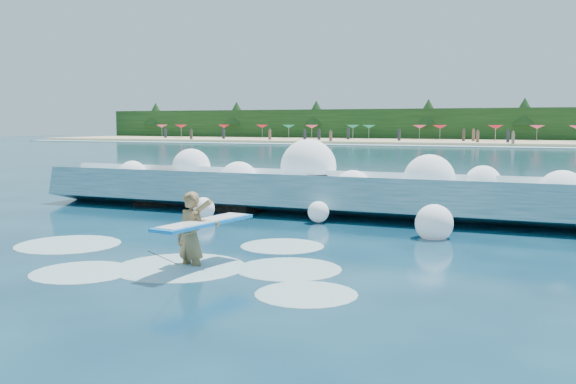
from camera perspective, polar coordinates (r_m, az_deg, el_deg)
name	(u,v)px	position (r m, az deg, el deg)	size (l,w,h in m)	color
ground	(190,252)	(14.45, -8.68, -5.27)	(200.00, 200.00, 0.00)	#07243B
beach	(504,143)	(90.34, 18.66, 4.18)	(140.00, 20.00, 0.40)	tan
wet_band	(496,147)	(79.40, 17.98, 3.86)	(140.00, 5.00, 0.08)	silver
treeline	(511,125)	(100.27, 19.19, 5.64)	(140.00, 4.00, 5.00)	black
breaking_wave	(326,195)	(20.23, 3.38, -0.24)	(19.58, 2.98, 1.69)	teal
rock_cluster	(238,193)	(21.99, -4.48, -0.09)	(8.48, 3.37, 1.43)	black
surfer_with_board	(194,234)	(12.72, -8.37, -3.75)	(1.11, 2.98, 1.82)	olive
wave_spray	(332,179)	(20.01, 3.93, 1.18)	(15.20, 4.90, 2.43)	white
surf_foam	(177,261)	(13.53, -9.82, -6.08)	(8.88, 5.88, 0.13)	silver
beach_umbrellas	(508,127)	(93.05, 18.95, 5.48)	(112.96, 6.35, 0.50)	#D83F67
beachgoers	(447,135)	(88.47, 13.99, 4.90)	(106.99, 10.58, 1.94)	#3F332D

